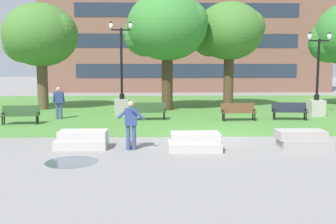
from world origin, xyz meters
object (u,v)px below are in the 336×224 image
(person_skateboarder, at_px, (131,122))
(park_bench_near_left, at_px, (289,110))
(concrete_block_center, at_px, (82,140))
(lamp_post_right, at_px, (122,96))
(concrete_block_left, at_px, (195,142))
(person_bystander_near_lawn, at_px, (59,101))
(lamp_post_center, at_px, (317,99))
(park_bench_far_left, at_px, (238,111))
(skateboard, at_px, (131,145))
(park_bench_near_right, at_px, (21,114))
(park_bench_far_right, at_px, (149,110))
(concrete_block_right, at_px, (303,139))

(person_skateboarder, height_order, park_bench_near_left, person_skateboarder)
(concrete_block_center, distance_m, lamp_post_right, 9.13)
(concrete_block_left, xyz_separation_m, park_bench_near_left, (5.67, 7.19, 0.23))
(lamp_post_right, distance_m, person_bystander_near_lawn, 3.68)
(lamp_post_center, bearing_deg, park_bench_far_left, -160.54)
(lamp_post_center, bearing_deg, concrete_block_left, -131.60)
(park_bench_far_left, bearing_deg, lamp_post_center, 19.46)
(concrete_block_center, distance_m, skateboard, 1.72)
(person_skateboarder, distance_m, lamp_post_center, 12.99)
(park_bench_near_right, xyz_separation_m, lamp_post_right, (4.64, 3.52, 0.56))
(park_bench_far_right, relative_size, person_bystander_near_lawn, 1.07)
(park_bench_far_right, bearing_deg, person_bystander_near_lawn, 175.12)
(concrete_block_left, xyz_separation_m, park_bench_far_left, (2.91, 6.97, 0.23))
(concrete_block_center, distance_m, park_bench_far_left, 9.42)
(concrete_block_center, bearing_deg, park_bench_near_left, 34.86)
(park_bench_near_left, height_order, park_bench_far_right, same)
(concrete_block_right, bearing_deg, lamp_post_center, 65.28)
(person_skateboarder, relative_size, park_bench_far_left, 0.93)
(park_bench_near_left, bearing_deg, concrete_block_right, -104.73)
(concrete_block_left, xyz_separation_m, skateboard, (-2.25, 0.72, -0.22))
(park_bench_far_right, relative_size, lamp_post_right, 0.34)
(park_bench_near_left, bearing_deg, park_bench_far_left, -175.48)
(concrete_block_center, bearing_deg, park_bench_near_right, 126.13)
(concrete_block_right, bearing_deg, lamp_post_right, 128.12)
(park_bench_near_right, bearing_deg, lamp_post_center, 9.42)
(concrete_block_center, bearing_deg, park_bench_far_left, 43.38)
(concrete_block_center, bearing_deg, concrete_block_left, -7.30)
(park_bench_near_right, bearing_deg, skateboard, -42.91)
(concrete_block_center, height_order, person_bystander_near_lawn, person_bystander_near_lawn)
(concrete_block_right, relative_size, lamp_post_right, 0.36)
(skateboard, xyz_separation_m, person_bystander_near_lawn, (-4.30, 7.05, 0.90))
(park_bench_near_right, relative_size, person_bystander_near_lawn, 1.08)
(concrete_block_center, xyz_separation_m, park_bench_near_right, (-4.06, 5.55, 0.23))
(park_bench_far_left, relative_size, park_bench_far_right, 1.00)
(concrete_block_center, relative_size, park_bench_far_left, 0.98)
(concrete_block_center, distance_m, concrete_block_right, 7.81)
(person_skateboarder, height_order, lamp_post_right, lamp_post_right)
(concrete_block_right, bearing_deg, park_bench_near_left, 75.27)
(person_skateboarder, height_order, park_bench_far_right, person_skateboarder)
(park_bench_near_right, distance_m, park_bench_far_left, 10.94)
(concrete_block_left, height_order, park_bench_far_left, park_bench_far_left)
(park_bench_far_left, relative_size, person_bystander_near_lawn, 1.07)
(park_bench_far_left, bearing_deg, concrete_block_left, -112.67)
(park_bench_far_left, relative_size, lamp_post_center, 0.39)
(park_bench_near_right, xyz_separation_m, park_bench_far_right, (6.25, 1.30, 0.00))
(concrete_block_center, height_order, park_bench_near_right, park_bench_near_right)
(park_bench_far_left, distance_m, lamp_post_center, 5.08)
(person_skateboarder, height_order, person_bystander_near_lawn, person_bystander_near_lawn)
(person_skateboarder, relative_size, lamp_post_center, 0.36)
(concrete_block_left, distance_m, lamp_post_right, 10.18)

